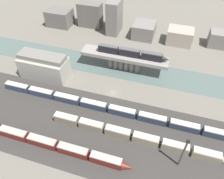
{
  "coord_description": "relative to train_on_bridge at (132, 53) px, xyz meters",
  "views": [
    {
      "loc": [
        23.02,
        -75.64,
        77.2
      ],
      "look_at": [
        0.0,
        -1.65,
        3.78
      ],
      "focal_mm": 35.0,
      "sensor_mm": 36.0,
      "label": 1
    }
  ],
  "objects": [
    {
      "name": "city_block_tall",
      "position": [
        47.01,
        41.49,
        -6.6
      ],
      "size": [
        11.47,
        10.08,
        9.83
      ],
      "primitive_type": "cube",
      "color": "slate",
      "rests_on": "ground"
    },
    {
      "name": "city_block_left",
      "position": [
        -40.81,
        42.85,
        -3.03
      ],
      "size": [
        16.68,
        8.87,
        16.96
      ],
      "primitive_type": "cube",
      "color": "#605B56",
      "rests_on": "ground"
    },
    {
      "name": "train_yard_near",
      "position": [
        -20.65,
        -57.85,
        -9.6
      ],
      "size": [
        70.62,
        3.2,
        3.9
      ],
      "color": "#5B1E19",
      "rests_on": "ground"
    },
    {
      "name": "signal_tower",
      "position": [
        30.83,
        -50.48,
        -3.25
      ],
      "size": [
        1.0,
        0.77,
        16.32
      ],
      "color": "#4C4C51",
      "rests_on": "ground"
    },
    {
      "name": "railbed_yard",
      "position": [
        -4.12,
        -44.7,
        -11.51
      ],
      "size": [
        280.0,
        42.0,
        0.01
      ],
      "primitive_type": "cube",
      "color": "#33302D",
      "rests_on": "ground"
    },
    {
      "name": "city_block_far_right",
      "position": [
        23.35,
        37.73,
        -6.61
      ],
      "size": [
        16.07,
        12.27,
        9.8
      ],
      "primitive_type": "cube",
      "color": "gray",
      "rests_on": "ground"
    },
    {
      "name": "warehouse_building",
      "position": [
        -42.95,
        -18.71,
        -4.88
      ],
      "size": [
        25.39,
        11.54,
        13.96
      ],
      "color": "#9E998E",
      "rests_on": "ground"
    },
    {
      "name": "river_water",
      "position": [
        -4.12,
        0.0,
        -11.51
      ],
      "size": [
        320.0,
        18.56,
        0.01
      ],
      "primitive_type": "cube",
      "color": "#4C5B56",
      "rests_on": "ground"
    },
    {
      "name": "city_block_far_left",
      "position": [
        -62.91,
        37.54,
        -5.78
      ],
      "size": [
        17.39,
        13.35,
        11.47
      ],
      "primitive_type": "cube",
      "color": "#605B56",
      "rests_on": "ground"
    },
    {
      "name": "city_block_center",
      "position": [
        -21.57,
        39.26,
        -0.29
      ],
      "size": [
        8.01,
        14.89,
        22.45
      ],
      "primitive_type": "cube",
      "color": "slate",
      "rests_on": "ground"
    },
    {
      "name": "train_yard_mid",
      "position": [
        12.42,
        -44.44,
        -9.53
      ],
      "size": [
        73.25,
        3.14,
        4.03
      ],
      "color": "gray",
      "rests_on": "ground"
    },
    {
      "name": "city_block_right",
      "position": [
        -0.48,
        38.88,
        -6.65
      ],
      "size": [
        14.23,
        15.47,
        9.73
      ],
      "primitive_type": "cube",
      "color": "slate",
      "rests_on": "ground"
    },
    {
      "name": "train_on_bridge",
      "position": [
        0.0,
        0.0,
        0.0
      ],
      "size": [
        38.72,
        2.88,
        4.2
      ],
      "color": "black",
      "rests_on": "bridge"
    },
    {
      "name": "bridge",
      "position": [
        -4.12,
        -0.0,
        -4.71
      ],
      "size": [
        47.97,
        8.73,
        9.46
      ],
      "color": "gray",
      "rests_on": "ground"
    },
    {
      "name": "train_yard_far",
      "position": [
        -1.38,
        -32.95,
        -9.68
      ],
      "size": [
        113.63,
        2.97,
        3.73
      ],
      "color": "#2D384C",
      "rests_on": "ground"
    },
    {
      "name": "ground_plane",
      "position": [
        -4.12,
        -20.7,
        -11.51
      ],
      "size": [
        400.0,
        400.0,
        0.0
      ],
      "primitive_type": "plane",
      "color": "#666056"
    }
  ]
}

